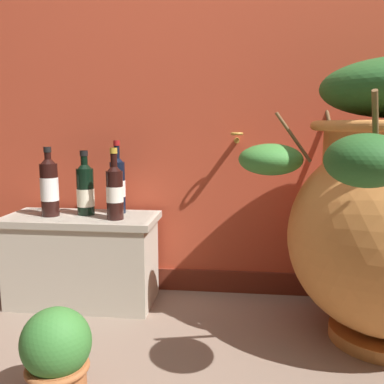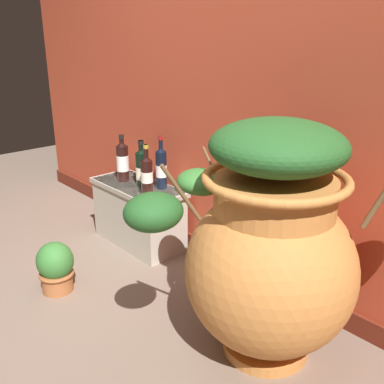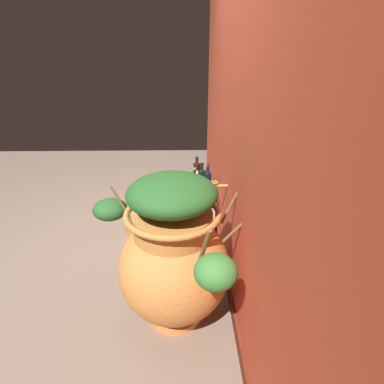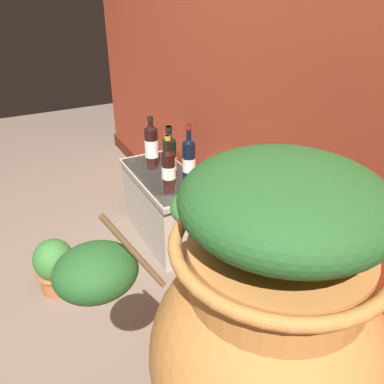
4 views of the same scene
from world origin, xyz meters
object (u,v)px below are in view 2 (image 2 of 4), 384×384
Objects in this scene: wine_bottle_right at (161,167)px; wine_bottle_back at (123,160)px; wine_bottle_left at (142,167)px; potted_shrub at (56,267)px; terracotta_urn at (272,246)px; wine_bottle_middle at (147,174)px.

wine_bottle_right is 0.30m from wine_bottle_back.
wine_bottle_left is 0.15m from wine_bottle_right.
potted_shrub is at bearing -87.82° from wine_bottle_right.
terracotta_urn is 3.96× the size of wine_bottle_back.
wine_bottle_middle is at bearing -6.15° from wine_bottle_back.
wine_bottle_right reaches higher than wine_bottle_left.
wine_bottle_back is (-0.31, 0.03, 0.01)m from wine_bottle_middle.
wine_bottle_left reaches higher than potted_shrub.
potted_shrub is (0.31, -0.66, -0.40)m from wine_bottle_back.
terracotta_urn is at bearing 24.14° from potted_shrub.
wine_bottle_middle is 0.92× the size of wine_bottle_right.
terracotta_urn is at bearing -14.50° from wine_bottle_right.
potted_shrub is (0.16, -0.71, -0.38)m from wine_bottle_left.
potted_shrub is (0.00, -0.63, -0.39)m from wine_bottle_middle.
wine_bottle_right is (-0.02, 0.13, 0.01)m from wine_bottle_middle.
terracotta_urn is 3.65× the size of wine_bottle_right.
potted_shrub is (0.03, -0.76, -0.40)m from wine_bottle_right.
terracotta_urn is 1.22m from potted_shrub.
wine_bottle_right is at bearing 18.75° from wine_bottle_back.
wine_bottle_left is at bearing 153.92° from wine_bottle_middle.
terracotta_urn is at bearing -10.69° from wine_bottle_left.
wine_bottle_left is 0.16m from wine_bottle_back.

